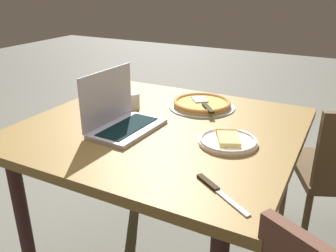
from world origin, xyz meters
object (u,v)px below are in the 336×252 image
Objects in this scene: pizza_tray at (202,104)px; pizza_plate at (228,140)px; drink_cup at (132,100)px; dining_table at (161,142)px; laptop at (120,116)px; table_knife at (216,190)px.

pizza_plate is at bearing -53.66° from pizza_tray.
pizza_plate is 0.59m from drink_cup.
laptop is (-0.14, -0.12, 0.14)m from dining_table.
drink_cup is (-0.57, 0.18, 0.03)m from pizza_plate.
drink_cup is at bearing 141.12° from table_knife.
drink_cup is (-0.31, -0.17, 0.02)m from pizza_tray.
pizza_tray reaches higher than dining_table.
laptop reaches higher than dining_table.
pizza_plate is at bearing 103.13° from table_knife.
table_knife is at bearing -43.70° from dining_table.
laptop is at bearing 153.77° from table_knife.
laptop is 1.45× the size of pizza_plate.
pizza_plate is 0.44m from pizza_tray.
laptop is 1.01× the size of pizza_tray.
drink_cup reaches higher than pizza_tray.
dining_table is at bearing -28.76° from drink_cup.
pizza_plate is 2.98× the size of drink_cup.
pizza_plate is at bearing -17.51° from drink_cup.
laptop is at bearing -115.72° from pizza_tray.
pizza_plate is 1.08× the size of table_knife.
laptop is at bearing -137.86° from dining_table.
drink_cup is (-0.10, 0.25, -0.02)m from laptop.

